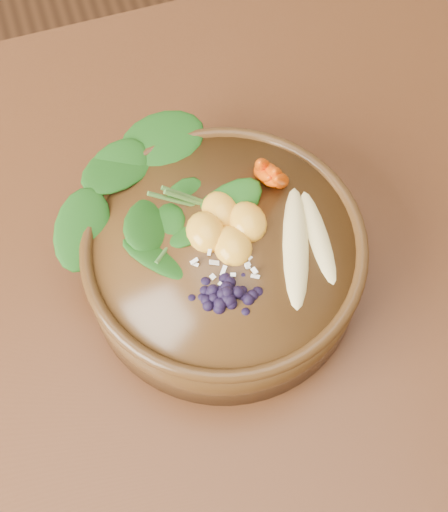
{
  "coord_description": "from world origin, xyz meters",
  "views": [
    {
      "loc": [
        -0.08,
        -0.24,
        1.39
      ],
      "look_at": [
        0.02,
        0.06,
        0.8
      ],
      "focal_mm": 50.0,
      "sensor_mm": 36.0,
      "label": 1
    }
  ],
  "objects_px": {
    "kale_heap": "(182,180)",
    "mandarin_cluster": "(227,220)",
    "dining_table": "(225,368)",
    "blueberry_pile": "(225,289)",
    "stoneware_bowl": "(224,261)",
    "carrot_cluster": "(278,157)",
    "banana_halves": "(308,235)"
  },
  "relations": [
    {
      "from": "stoneware_bowl",
      "to": "blueberry_pile",
      "type": "height_order",
      "value": "blueberry_pile"
    },
    {
      "from": "dining_table",
      "to": "kale_heap",
      "type": "xyz_separation_m",
      "value": [
        -0.0,
        0.13,
        0.18
      ]
    },
    {
      "from": "banana_halves",
      "to": "blueberry_pile",
      "type": "xyz_separation_m",
      "value": [
        -0.09,
        -0.03,
        0.01
      ]
    },
    {
      "from": "carrot_cluster",
      "to": "mandarin_cluster",
      "type": "relative_size",
      "value": 0.87
    },
    {
      "from": "mandarin_cluster",
      "to": "carrot_cluster",
      "type": "bearing_deg",
      "value": 30.47
    },
    {
      "from": "stoneware_bowl",
      "to": "carrot_cluster",
      "type": "xyz_separation_m",
      "value": [
        0.07,
        0.05,
        0.07
      ]
    },
    {
      "from": "dining_table",
      "to": "stoneware_bowl",
      "type": "xyz_separation_m",
      "value": [
        0.02,
        0.06,
        0.13
      ]
    },
    {
      "from": "mandarin_cluster",
      "to": "banana_halves",
      "type": "bearing_deg",
      "value": -29.47
    },
    {
      "from": "dining_table",
      "to": "kale_heap",
      "type": "bearing_deg",
      "value": 90.78
    },
    {
      "from": "stoneware_bowl",
      "to": "banana_halves",
      "type": "distance_m",
      "value": 0.09
    },
    {
      "from": "banana_halves",
      "to": "kale_heap",
      "type": "bearing_deg",
      "value": 156.45
    },
    {
      "from": "dining_table",
      "to": "banana_halves",
      "type": "height_order",
      "value": "banana_halves"
    },
    {
      "from": "carrot_cluster",
      "to": "banana_halves",
      "type": "distance_m",
      "value": 0.08
    },
    {
      "from": "kale_heap",
      "to": "carrot_cluster",
      "type": "distance_m",
      "value": 0.09
    },
    {
      "from": "blueberry_pile",
      "to": "carrot_cluster",
      "type": "bearing_deg",
      "value": 50.73
    },
    {
      "from": "blueberry_pile",
      "to": "kale_heap",
      "type": "bearing_deg",
      "value": 92.08
    },
    {
      "from": "stoneware_bowl",
      "to": "mandarin_cluster",
      "type": "height_order",
      "value": "mandarin_cluster"
    },
    {
      "from": "kale_heap",
      "to": "mandarin_cluster",
      "type": "bearing_deg",
      "value": -61.51
    },
    {
      "from": "dining_table",
      "to": "blueberry_pile",
      "type": "distance_m",
      "value": 0.18
    },
    {
      "from": "banana_halves",
      "to": "blueberry_pile",
      "type": "bearing_deg",
      "value": -141.51
    },
    {
      "from": "kale_heap",
      "to": "mandarin_cluster",
      "type": "distance_m",
      "value": 0.06
    },
    {
      "from": "banana_halves",
      "to": "blueberry_pile",
      "type": "distance_m",
      "value": 0.09
    },
    {
      "from": "mandarin_cluster",
      "to": "dining_table",
      "type": "bearing_deg",
      "value": -108.67
    },
    {
      "from": "carrot_cluster",
      "to": "mandarin_cluster",
      "type": "distance_m",
      "value": 0.07
    },
    {
      "from": "stoneware_bowl",
      "to": "carrot_cluster",
      "type": "height_order",
      "value": "carrot_cluster"
    },
    {
      "from": "stoneware_bowl",
      "to": "blueberry_pile",
      "type": "relative_size",
      "value": 2.16
    },
    {
      "from": "dining_table",
      "to": "stoneware_bowl",
      "type": "relative_size",
      "value": 6.04
    },
    {
      "from": "dining_table",
      "to": "mandarin_cluster",
      "type": "xyz_separation_m",
      "value": [
        0.03,
        0.08,
        0.18
      ]
    },
    {
      "from": "carrot_cluster",
      "to": "dining_table",
      "type": "bearing_deg",
      "value": -108.1
    },
    {
      "from": "kale_heap",
      "to": "blueberry_pile",
      "type": "distance_m",
      "value": 0.12
    },
    {
      "from": "dining_table",
      "to": "blueberry_pile",
      "type": "height_order",
      "value": "blueberry_pile"
    },
    {
      "from": "dining_table",
      "to": "carrot_cluster",
      "type": "height_order",
      "value": "carrot_cluster"
    }
  ]
}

